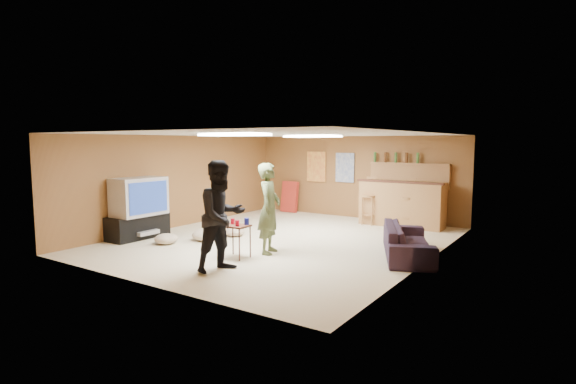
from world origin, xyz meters
The scene contains 32 objects.
ground centered at (0.00, 0.00, 0.00)m, with size 7.00×7.00×0.00m, color beige.
ceiling centered at (0.00, 0.00, 2.20)m, with size 6.00×7.00×0.02m, color silver.
wall_back centered at (0.00, 3.50, 1.10)m, with size 6.00×0.02×2.20m, color brown.
wall_front centered at (0.00, -3.50, 1.10)m, with size 6.00×0.02×2.20m, color brown.
wall_left centered at (-3.00, 0.00, 1.10)m, with size 0.02×7.00×2.20m, color brown.
wall_right centered at (3.00, 0.00, 1.10)m, with size 0.02×7.00×2.20m, color brown.
tv_stand centered at (-2.72, -1.50, 0.25)m, with size 0.55×1.30×0.50m, color black.
dvd_box centered at (-2.50, -1.50, 0.15)m, with size 0.35×0.50×0.08m, color #B2B2B7.
tv_body centered at (-2.65, -1.50, 0.90)m, with size 0.60×1.10×0.80m, color #B2B2B7.
tv_screen centered at (-2.34, -1.50, 0.90)m, with size 0.02×0.95×0.65m, color navy.
bar_counter centered at (1.50, 2.95, 0.55)m, with size 2.00×0.60×1.10m, color #996737.
bar_lip centered at (1.50, 2.70, 1.10)m, with size 2.10×0.12×0.05m, color #3C1E13.
bar_shelf centered at (1.50, 3.40, 1.50)m, with size 2.00×0.18×0.05m, color #996737.
bar_backing centered at (1.50, 3.42, 1.20)m, with size 2.00×0.14×0.60m, color #996737.
poster_left centered at (-1.20, 3.46, 1.35)m, with size 0.60×0.03×0.85m, color #BF3F26.
poster_right centered at (-0.30, 3.46, 1.35)m, with size 0.55×0.03×0.80m, color #334C99.
folding_chair_stack centered at (-2.00, 3.30, 0.45)m, with size 0.50×0.14×0.90m, color #AE2B20.
ceiling_panel_front centered at (0.00, -1.50, 2.17)m, with size 1.20×0.60×0.04m, color white.
ceiling_panel_back centered at (0.00, 1.20, 2.17)m, with size 1.20×0.60×0.04m, color white.
person_olive centered at (0.39, -1.01, 0.83)m, with size 0.61×0.40×1.67m, color #4D5A34.
person_black centered at (0.44, -2.35, 0.88)m, with size 0.86×0.67×1.76m, color black.
sofa centered at (2.61, 0.13, 0.29)m, with size 1.96×0.77×0.57m, color black.
tray_table centered at (0.09, -1.60, 0.29)m, with size 0.45×0.36×0.59m, color #3C1E13.
cup_red_near centered at (-0.02, -1.56, 0.64)m, with size 0.07×0.07×0.10m, color red.
cup_red_far centered at (0.17, -1.66, 0.64)m, with size 0.07×0.07×0.10m, color red.
cup_blue centered at (0.24, -1.48, 0.65)m, with size 0.09×0.09×0.12m, color navy.
bar_stool_left centered at (0.76, 2.69, 0.56)m, with size 0.36×0.36×1.13m, color #996737, non-canonical shape.
bar_stool_right centered at (1.70, 2.80, 0.62)m, with size 0.39×0.39×1.23m, color #996737, non-canonical shape.
cushion_near_tv centered at (-1.36, -0.89, 0.12)m, with size 0.53×0.53×0.24m, color tan.
cushion_mid centered at (-1.12, -0.21, 0.10)m, with size 0.43×0.43×0.19m, color tan.
cushion_far centered at (-1.78, -1.56, 0.10)m, with size 0.46×0.46×0.21m, color tan.
bottle_row centered at (1.16, 3.38, 1.65)m, with size 1.20×0.08×0.26m, color #3F7233, non-canonical shape.
Camera 1 is at (5.17, -7.59, 2.04)m, focal length 28.00 mm.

